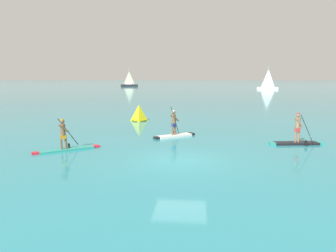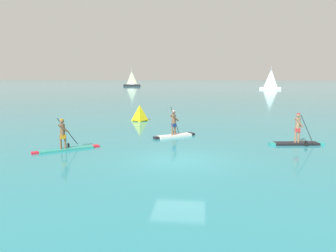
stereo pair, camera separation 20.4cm
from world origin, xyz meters
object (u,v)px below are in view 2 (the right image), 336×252
paddleboarder_far_right (297,138)px  sailboat_left_horizon (132,84)px  paddleboarder_mid_center (174,132)px  sailboat_right_horizon (271,86)px  paddleboarder_near_left (66,143)px  race_marker_buoy (140,114)px

paddleboarder_far_right → sailboat_left_horizon: (-30.05, 87.99, 0.44)m
paddleboarder_mid_center → paddleboarder_far_right: size_ratio=0.82×
paddleboarder_mid_center → paddleboarder_far_right: (7.20, -1.49, 0.01)m
sailboat_left_horizon → sailboat_right_horizon: bearing=156.5°
sailboat_right_horizon → paddleboarder_near_left: bearing=-93.2°
race_marker_buoy → sailboat_left_horizon: size_ratio=0.22×
paddleboarder_near_left → sailboat_right_horizon: (24.99, 74.15, 0.45)m
sailboat_left_horizon → sailboat_right_horizon: (42.46, -16.66, 0.03)m
race_marker_buoy → sailboat_left_horizon: 81.90m
paddleboarder_mid_center → sailboat_left_horizon: size_ratio=0.41×
sailboat_left_horizon → paddleboarder_near_left: bearing=98.8°
paddleboarder_far_right → race_marker_buoy: bearing=133.7°
paddleboarder_far_right → sailboat_right_horizon: (12.41, 71.33, 0.47)m
paddleboarder_mid_center → sailboat_left_horizon: 89.47m
paddleboarder_near_left → race_marker_buoy: 11.32m
paddleboarder_mid_center → sailboat_left_horizon: bearing=67.6°
paddleboarder_mid_center → sailboat_right_horizon: 72.54m
race_marker_buoy → sailboat_right_horizon: (23.29, 62.96, 0.21)m
paddleboarder_near_left → sailboat_left_horizon: (-17.48, 90.81, 0.42)m
paddleboarder_near_left → paddleboarder_mid_center: paddleboarder_mid_center is taller
paddleboarder_mid_center → sailboat_right_horizon: bearing=37.1°
paddleboarder_near_left → sailboat_left_horizon: 92.48m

